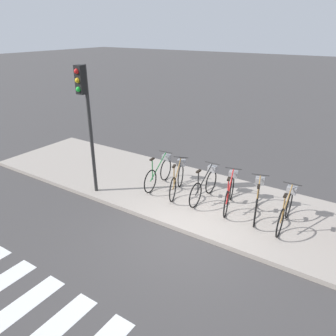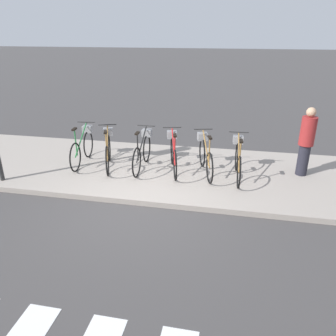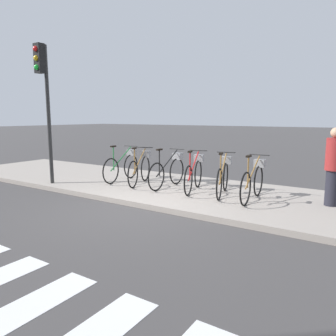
% 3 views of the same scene
% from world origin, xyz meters
% --- Properties ---
extents(ground_plane, '(120.00, 120.00, 0.00)m').
position_xyz_m(ground_plane, '(0.00, 0.00, 0.00)').
color(ground_plane, '#423F3F').
extents(sidewalk, '(16.15, 3.53, 0.12)m').
position_xyz_m(sidewalk, '(0.00, 1.76, 0.06)').
color(sidewalk, '#9E9389').
rests_on(sidewalk, ground_plane).
extents(parked_bicycle_0, '(0.46, 1.71, 1.05)m').
position_xyz_m(parked_bicycle_0, '(-1.97, 1.76, 0.58)').
color(parked_bicycle_0, black).
rests_on(parked_bicycle_0, sidewalk).
extents(parked_bicycle_1, '(0.66, 1.64, 1.05)m').
position_xyz_m(parked_bicycle_1, '(-1.24, 1.65, 0.58)').
color(parked_bicycle_1, black).
rests_on(parked_bicycle_1, sidewalk).
extents(parked_bicycle_2, '(0.46, 1.72, 1.05)m').
position_xyz_m(parked_bicycle_2, '(-0.36, 1.73, 0.58)').
color(parked_bicycle_2, black).
rests_on(parked_bicycle_2, sidewalk).
extents(parked_bicycle_3, '(0.59, 1.67, 1.05)m').
position_xyz_m(parked_bicycle_3, '(0.42, 1.72, 0.58)').
color(parked_bicycle_3, black).
rests_on(parked_bicycle_3, sidewalk).
extents(parked_bicycle_4, '(0.60, 1.67, 1.05)m').
position_xyz_m(parked_bicycle_4, '(1.20, 1.71, 0.58)').
color(parked_bicycle_4, black).
rests_on(parked_bicycle_4, sidewalk).
extents(parked_bicycle_5, '(0.46, 1.72, 1.05)m').
position_xyz_m(parked_bicycle_5, '(1.97, 1.61, 0.58)').
color(parked_bicycle_5, black).
rests_on(parked_bicycle_5, sidewalk).
extents(pedestrian, '(0.34, 0.34, 1.63)m').
position_xyz_m(pedestrian, '(3.50, 2.04, 0.98)').
color(pedestrian, '#23232D').
rests_on(pedestrian, sidewalk).
extents(traffic_light, '(0.24, 0.40, 3.72)m').
position_xyz_m(traffic_light, '(-3.37, 0.24, 2.79)').
color(traffic_light, '#2D2D2D').
rests_on(traffic_light, sidewalk).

